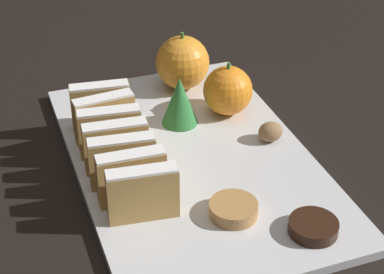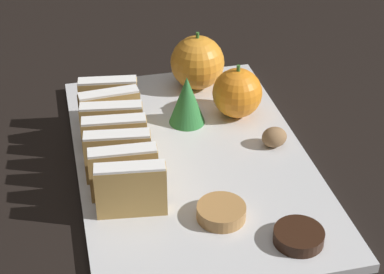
{
  "view_description": "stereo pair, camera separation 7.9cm",
  "coord_description": "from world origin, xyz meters",
  "views": [
    {
      "loc": [
        -0.23,
        -0.62,
        0.48
      ],
      "look_at": [
        0.0,
        0.0,
        0.04
      ],
      "focal_mm": 60.0,
      "sensor_mm": 36.0,
      "label": 1
    },
    {
      "loc": [
        -0.15,
        -0.64,
        0.48
      ],
      "look_at": [
        0.0,
        0.0,
        0.04
      ],
      "focal_mm": 60.0,
      "sensor_mm": 36.0,
      "label": 2
    }
  ],
  "objects": [
    {
      "name": "stollen_slice_sixth",
      "position": [
        -0.09,
        0.08,
        0.04
      ],
      "size": [
        0.08,
        0.02,
        0.06
      ],
      "color": "tan",
      "rests_on": "serving_platter"
    },
    {
      "name": "stollen_slice_fourth",
      "position": [
        -0.09,
        0.01,
        0.04
      ],
      "size": [
        0.08,
        0.03,
        0.06
      ],
      "color": "tan",
      "rests_on": "serving_platter"
    },
    {
      "name": "gingerbread_cookie",
      "position": [
        0.01,
        -0.12,
        0.02
      ],
      "size": [
        0.06,
        0.06,
        0.02
      ],
      "color": "#B27F47",
      "rests_on": "serving_platter"
    },
    {
      "name": "walnut",
      "position": [
        0.11,
        0.0,
        0.03
      ],
      "size": [
        0.03,
        0.03,
        0.03
      ],
      "color": "#8E6B47",
      "rests_on": "serving_platter"
    },
    {
      "name": "evergreen_sprig",
      "position": [
        0.01,
        0.08,
        0.05
      ],
      "size": [
        0.05,
        0.05,
        0.07
      ],
      "color": "#2D7538",
      "rests_on": "serving_platter"
    },
    {
      "name": "serving_platter",
      "position": [
        0.0,
        0.0,
        0.01
      ],
      "size": [
        0.29,
        0.46,
        0.01
      ],
      "color": "silver",
      "rests_on": "ground_plane"
    },
    {
      "name": "stollen_slice_back",
      "position": [
        -0.09,
        0.11,
        0.04
      ],
      "size": [
        0.08,
        0.03,
        0.06
      ],
      "color": "tan",
      "rests_on": "serving_platter"
    },
    {
      "name": "stollen_slice_front",
      "position": [
        -0.09,
        -0.09,
        0.04
      ],
      "size": [
        0.08,
        0.03,
        0.06
      ],
      "color": "tan",
      "rests_on": "serving_platter"
    },
    {
      "name": "stollen_slice_second",
      "position": [
        -0.09,
        -0.06,
        0.04
      ],
      "size": [
        0.08,
        0.02,
        0.06
      ],
      "color": "tan",
      "rests_on": "serving_platter"
    },
    {
      "name": "stollen_slice_third",
      "position": [
        -0.1,
        -0.02,
        0.04
      ],
      "size": [
        0.08,
        0.03,
        0.06
      ],
      "color": "tan",
      "rests_on": "serving_platter"
    },
    {
      "name": "chocolate_cookie",
      "position": [
        0.08,
        -0.18,
        0.02
      ],
      "size": [
        0.05,
        0.05,
        0.01
      ],
      "color": "black",
      "rests_on": "serving_platter"
    },
    {
      "name": "orange_far",
      "position": [
        0.05,
        0.18,
        0.05
      ],
      "size": [
        0.08,
        0.08,
        0.09
      ],
      "color": "orange",
      "rests_on": "serving_platter"
    },
    {
      "name": "orange_near",
      "position": [
        0.08,
        0.09,
        0.05
      ],
      "size": [
        0.07,
        0.07,
        0.08
      ],
      "color": "orange",
      "rests_on": "serving_platter"
    },
    {
      "name": "stollen_slice_fifth",
      "position": [
        -0.09,
        0.04,
        0.04
      ],
      "size": [
        0.08,
        0.03,
        0.06
      ],
      "color": "tan",
      "rests_on": "serving_platter"
    },
    {
      "name": "ground_plane",
      "position": [
        0.0,
        0.0,
        0.0
      ],
      "size": [
        6.0,
        6.0,
        0.0
      ],
      "primitive_type": "plane",
      "color": "black"
    }
  ]
}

